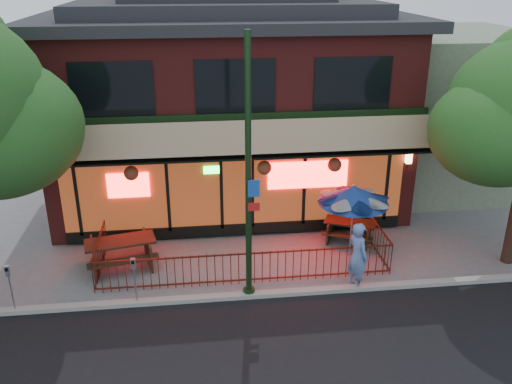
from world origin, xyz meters
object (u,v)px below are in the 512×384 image
Objects in this scene: street_light at (248,188)px; picnic_table_left at (121,249)px; pedestrian at (358,256)px; patio_umbrella at (354,195)px; parking_meter_far at (9,281)px; picnic_table_right at (350,228)px; parking_meter_near at (134,274)px.

street_light is 3.03× the size of picnic_table_left.
street_light is 3.69m from pedestrian.
street_light is 3.95m from patio_umbrella.
street_light is 5.05× the size of parking_meter_far.
picnic_table_right is 1.89m from patio_umbrella.
picnic_table_left is at bearing 178.50° from patio_umbrella.
pedestrian is at bearing -102.35° from picnic_table_right.
parking_meter_far is (-3.10, -0.00, 0.00)m from parking_meter_near.
street_light is at bearing 67.93° from pedestrian.
picnic_table_left is 3.28m from parking_meter_far.
patio_umbrella is 1.74× the size of parking_meter_near.
street_light is 5.30m from picnic_table_right.
parking_meter_near is (-6.60, -2.88, 0.48)m from picnic_table_right.
parking_meter_far is (-2.51, -2.08, 0.37)m from picnic_table_left.
picnic_table_right is 1.00× the size of pedestrian.
patio_umbrella is 9.69m from parking_meter_far.
picnic_table_left is 7.25m from picnic_table_right.
patio_umbrella is at bearing 11.37° from parking_meter_far.
parking_meter_near is (-6.34, -1.90, -1.11)m from patio_umbrella.
picnic_table_right is at bearing 74.83° from patio_umbrella.
parking_meter_near is 3.10m from parking_meter_far.
street_light reaches higher than picnic_table_right.
street_light is 3.54× the size of pedestrian.
picnic_table_right is 0.83× the size of patio_umbrella.
picnic_table_right is 2.87m from pedestrian.
picnic_table_left is 1.67× the size of parking_meter_far.
picnic_table_left is 6.89m from pedestrian.
parking_meter_near reaches higher than picnic_table_left.
parking_meter_far is (-6.11, -0.08, -2.21)m from street_light.
pedestrian reaches higher than picnic_table_left.
patio_umbrella reaches higher than picnic_table_left.
street_light is at bearing -142.08° from picnic_table_right.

